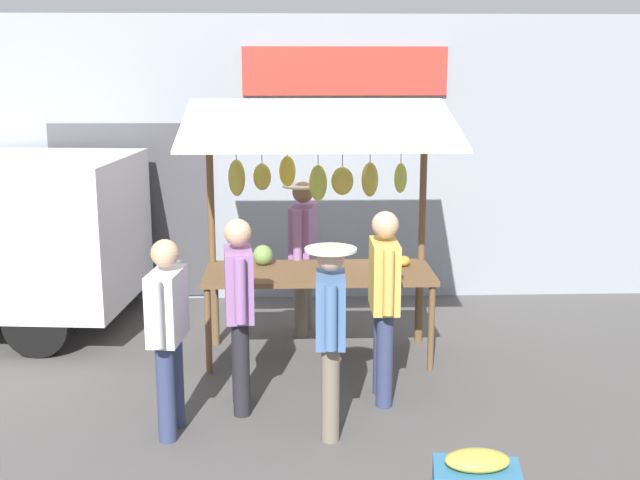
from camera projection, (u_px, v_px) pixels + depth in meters
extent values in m
plane|color=#514F4C|center=(319.00, 357.00, 7.93)|extent=(40.00, 40.00, 0.00)
cube|color=#8C939E|center=(312.00, 159.00, 9.71)|extent=(9.00, 0.25, 3.40)
cube|color=red|center=(345.00, 71.00, 9.35)|extent=(2.40, 0.06, 0.56)
cube|color=#47474C|center=(133.00, 211.00, 9.62)|extent=(1.90, 0.04, 2.10)
cube|color=brown|center=(319.00, 273.00, 7.74)|extent=(2.20, 0.90, 0.05)
cylinder|color=brown|center=(208.00, 331.00, 7.42)|extent=(0.06, 0.06, 0.83)
cylinder|color=brown|center=(431.00, 328.00, 7.50)|extent=(0.06, 0.06, 0.83)
cylinder|color=brown|center=(216.00, 306.00, 8.18)|extent=(0.06, 0.06, 0.83)
cylinder|color=brown|center=(418.00, 304.00, 8.26)|extent=(0.06, 0.06, 0.83)
cylinder|color=brown|center=(212.00, 233.00, 8.02)|extent=(0.07, 0.07, 2.35)
cylinder|color=brown|center=(422.00, 231.00, 8.10)|extent=(0.07, 0.07, 2.35)
cylinder|color=brown|center=(317.00, 135.00, 7.85)|extent=(2.12, 0.06, 0.06)
cube|color=beige|center=(319.00, 124.00, 7.28)|extent=(2.50, 1.46, 0.39)
cylinder|color=brown|center=(401.00, 149.00, 7.86)|extent=(0.01, 0.01, 0.27)
ellipsoid|color=#B2CC4C|center=(401.00, 178.00, 7.92)|extent=(0.19, 0.19, 0.30)
cylinder|color=brown|center=(370.00, 149.00, 7.87)|extent=(0.01, 0.01, 0.27)
ellipsoid|color=gold|center=(370.00, 180.00, 7.93)|extent=(0.22, 0.24, 0.34)
cylinder|color=brown|center=(343.00, 151.00, 7.85)|extent=(0.01, 0.01, 0.31)
ellipsoid|color=gold|center=(342.00, 181.00, 7.92)|extent=(0.24, 0.20, 0.28)
cylinder|color=brown|center=(318.00, 150.00, 7.90)|extent=(0.01, 0.01, 0.30)
ellipsoid|color=#B2CC4C|center=(318.00, 183.00, 7.97)|extent=(0.20, 0.17, 0.36)
cylinder|color=brown|center=(287.00, 146.00, 7.86)|extent=(0.01, 0.01, 0.20)
ellipsoid|color=yellow|center=(287.00, 171.00, 7.91)|extent=(0.17, 0.14, 0.30)
cylinder|color=brown|center=(262.00, 150.00, 7.82)|extent=(0.01, 0.01, 0.27)
ellipsoid|color=gold|center=(262.00, 177.00, 7.88)|extent=(0.20, 0.24, 0.27)
cylinder|color=brown|center=(236.00, 148.00, 7.79)|extent=(0.01, 0.01, 0.23)
ellipsoid|color=gold|center=(237.00, 178.00, 7.86)|extent=(0.23, 0.25, 0.36)
ellipsoid|color=orange|center=(390.00, 267.00, 7.61)|extent=(0.25, 0.18, 0.14)
ellipsoid|color=gold|center=(404.00, 261.00, 7.90)|extent=(0.17, 0.21, 0.10)
sphere|color=#729E4C|center=(263.00, 255.00, 7.94)|extent=(0.20, 0.20, 0.20)
cylinder|color=#726656|center=(306.00, 292.00, 8.70)|extent=(0.14, 0.14, 0.81)
cylinder|color=#726656|center=(301.00, 299.00, 8.44)|extent=(0.14, 0.14, 0.81)
cube|color=#93669E|center=(303.00, 233.00, 8.42)|extent=(0.32, 0.53, 0.57)
cylinder|color=#93669E|center=(308.00, 225.00, 8.70)|extent=(0.09, 0.09, 0.53)
cylinder|color=#93669E|center=(297.00, 236.00, 8.12)|extent=(0.09, 0.09, 0.53)
sphere|color=#8C664C|center=(303.00, 192.00, 8.32)|extent=(0.22, 0.22, 0.22)
cylinder|color=beige|center=(303.00, 186.00, 8.31)|extent=(0.42, 0.42, 0.02)
cylinder|color=#726656|center=(330.00, 394.00, 6.09)|extent=(0.14, 0.14, 0.75)
cylinder|color=#726656|center=(330.00, 382.00, 6.34)|extent=(0.14, 0.14, 0.75)
cube|color=#476B9E|center=(331.00, 309.00, 6.07)|extent=(0.24, 0.46, 0.53)
cylinder|color=#476B9E|center=(331.00, 318.00, 5.79)|extent=(0.09, 0.09, 0.49)
cylinder|color=#476B9E|center=(330.00, 295.00, 6.35)|extent=(0.09, 0.09, 0.49)
sphere|color=tan|center=(331.00, 258.00, 5.99)|extent=(0.21, 0.21, 0.21)
cylinder|color=beige|center=(331.00, 250.00, 5.97)|extent=(0.39, 0.39, 0.02)
cylinder|color=navy|center=(385.00, 360.00, 6.70)|extent=(0.14, 0.14, 0.82)
cylinder|color=navy|center=(381.00, 349.00, 6.96)|extent=(0.14, 0.14, 0.82)
cube|color=gold|center=(384.00, 275.00, 6.68)|extent=(0.23, 0.50, 0.58)
cylinder|color=gold|center=(388.00, 283.00, 6.37)|extent=(0.09, 0.09, 0.53)
cylinder|color=gold|center=(381.00, 264.00, 6.97)|extent=(0.09, 0.09, 0.53)
sphere|color=tan|center=(385.00, 225.00, 6.59)|extent=(0.23, 0.23, 0.23)
cylinder|color=#232328|center=(241.00, 369.00, 6.53)|extent=(0.14, 0.14, 0.80)
cylinder|color=#232328|center=(240.00, 357.00, 6.79)|extent=(0.14, 0.14, 0.80)
cube|color=#93669E|center=(239.00, 283.00, 6.51)|extent=(0.27, 0.50, 0.57)
cylinder|color=#93669E|center=(240.00, 291.00, 6.22)|extent=(0.09, 0.09, 0.52)
cylinder|color=#93669E|center=(237.00, 271.00, 6.80)|extent=(0.09, 0.09, 0.52)
sphere|color=tan|center=(238.00, 232.00, 6.42)|extent=(0.22, 0.22, 0.22)
cylinder|color=navy|center=(166.00, 394.00, 6.09)|extent=(0.14, 0.14, 0.77)
cylinder|color=navy|center=(175.00, 381.00, 6.33)|extent=(0.14, 0.14, 0.77)
cube|color=silver|center=(167.00, 306.00, 6.07)|extent=(0.28, 0.49, 0.55)
cylinder|color=silver|center=(156.00, 315.00, 5.78)|extent=(0.09, 0.09, 0.50)
cylinder|color=silver|center=(177.00, 292.00, 6.35)|extent=(0.09, 0.09, 0.50)
sphere|color=tan|center=(165.00, 253.00, 5.98)|extent=(0.21, 0.21, 0.21)
cylinder|color=black|center=(37.00, 324.00, 7.89)|extent=(0.67, 0.24, 0.66)
cylinder|color=black|center=(93.00, 279.00, 9.51)|extent=(0.67, 0.24, 0.66)
ellipsoid|color=gold|center=(477.00, 460.00, 5.14)|extent=(0.42, 0.26, 0.12)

